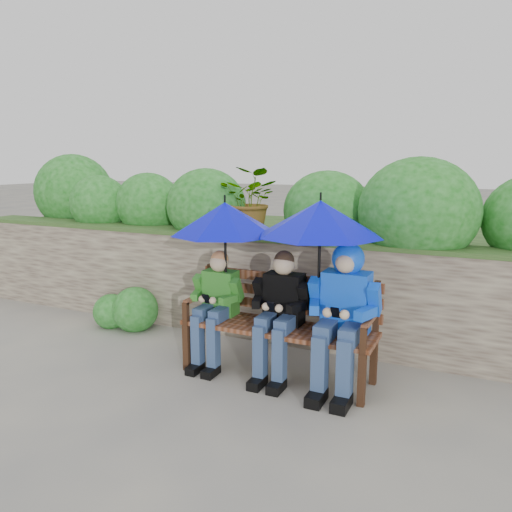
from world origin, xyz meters
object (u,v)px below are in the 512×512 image
at_px(umbrella_right, 320,218).
at_px(umbrella_left, 225,218).
at_px(boy_middle, 280,308).
at_px(boy_left, 216,302).
at_px(boy_right, 343,306).
at_px(park_bench, 281,318).

bearing_deg(umbrella_right, umbrella_left, 177.62).
xyz_separation_m(boy_middle, umbrella_left, (-0.52, 0.06, 0.69)).
distance_m(boy_left, umbrella_left, 0.72).
bearing_deg(boy_middle, boy_left, 179.54).
bearing_deg(umbrella_left, umbrella_right, -2.38).
relative_size(boy_right, umbrella_left, 1.24).
relative_size(boy_left, umbrella_left, 1.09).
relative_size(park_bench, umbrella_right, 1.65).
height_order(park_bench, umbrella_left, umbrella_left).
bearing_deg(boy_right, boy_middle, -179.64).
bearing_deg(umbrella_right, boy_middle, -175.14).
bearing_deg(boy_middle, park_bench, 104.27).
bearing_deg(umbrella_left, boy_left, -140.52).
height_order(boy_left, boy_middle, boy_middle).
distance_m(umbrella_left, umbrella_right, 0.84).
height_order(boy_left, umbrella_left, umbrella_left).
relative_size(boy_left, umbrella_right, 1.03).
distance_m(boy_middle, umbrella_right, 0.80).
bearing_deg(boy_right, park_bench, 173.14).
bearing_deg(park_bench, umbrella_right, -7.12).
relative_size(boy_middle, boy_right, 0.91).
bearing_deg(boy_left, umbrella_right, 1.37).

